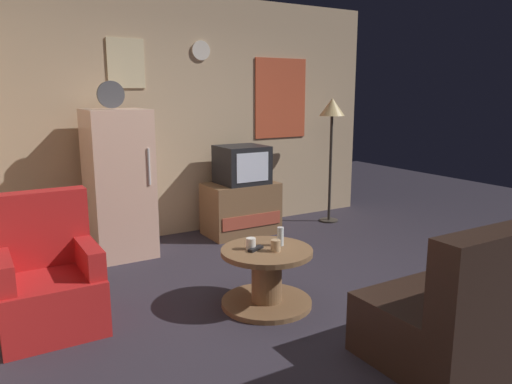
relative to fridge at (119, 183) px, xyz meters
The scene contains 13 objects.
ground_plane 2.29m from the fridge, 65.18° to the right, with size 12.00×12.00×0.00m, color #2D2833.
wall_with_art 1.21m from the fridge, 27.80° to the left, with size 5.20×0.12×2.75m.
fridge is the anchor object (origin of this frame).
tv_stand 1.51m from the fridge, ahead, with size 0.84×0.53×0.61m.
crt_tv 1.46m from the fridge, ahead, with size 0.54×0.51×0.44m.
standing_lamp 2.77m from the fridge, ahead, with size 0.32×0.32×1.59m.
coffee_table 1.99m from the fridge, 70.68° to the right, with size 0.72×0.72×0.46m.
wine_glass 1.96m from the fridge, 66.51° to the right, with size 0.05×0.05×0.15m, color silver.
mug_ceramic_white 1.85m from the fridge, 73.21° to the right, with size 0.08×0.08×0.09m, color silver.
mug_ceramic_tan 2.02m from the fridge, 70.56° to the right, with size 0.08×0.08×0.09m, color tan.
remote_control 1.89m from the fridge, 72.94° to the right, with size 0.15×0.04×0.02m, color black.
armchair 1.64m from the fridge, 124.44° to the right, with size 0.68×0.68×0.96m.
couch 3.53m from the fridge, 63.38° to the right, with size 1.70×0.80×0.92m.
Camera 1 is at (-2.21, -2.93, 1.67)m, focal length 34.32 mm.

